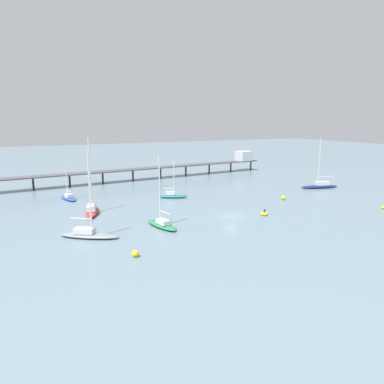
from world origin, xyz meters
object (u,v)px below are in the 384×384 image
at_px(sailboat_blue, 68,197).
at_px(mooring_buoy_near, 383,207).
at_px(sailboat_red, 92,209).
at_px(pier, 185,164).
at_px(mooring_buoy_far, 283,198).
at_px(sailboat_green, 162,223).
at_px(dinghy_yellow, 264,213).
at_px(sailboat_teal, 172,195).
at_px(sailboat_navy, 320,185).
at_px(mooring_buoy_outer, 135,253).
at_px(sailboat_gray, 88,233).

bearing_deg(sailboat_blue, mooring_buoy_near, -34.41).
bearing_deg(sailboat_red, pier, 42.99).
distance_m(sailboat_blue, mooring_buoy_far, 45.63).
relative_size(sailboat_green, mooring_buoy_far, 12.75).
bearing_deg(sailboat_green, sailboat_blue, 110.65).
distance_m(dinghy_yellow, mooring_buoy_far, 13.15).
relative_size(sailboat_teal, sailboat_green, 0.76).
relative_size(sailboat_red, sailboat_teal, 1.59).
height_order(sailboat_navy, mooring_buoy_outer, sailboat_navy).
distance_m(sailboat_gray, sailboat_green, 11.35).
bearing_deg(sailboat_navy, sailboat_green, -165.18).
bearing_deg(mooring_buoy_outer, sailboat_gray, 110.49).
height_order(sailboat_blue, mooring_buoy_far, sailboat_blue).
bearing_deg(sailboat_teal, sailboat_gray, -138.82).
bearing_deg(dinghy_yellow, sailboat_red, 152.34).
height_order(sailboat_gray, mooring_buoy_far, sailboat_gray).
height_order(sailboat_navy, dinghy_yellow, sailboat_navy).
height_order(sailboat_gray, sailboat_teal, sailboat_gray).
bearing_deg(sailboat_green, mooring_buoy_far, 11.92).
height_order(sailboat_red, mooring_buoy_near, sailboat_red).
bearing_deg(mooring_buoy_far, sailboat_gray, -171.32).
bearing_deg(mooring_buoy_outer, sailboat_teal, 58.44).
bearing_deg(sailboat_navy, mooring_buoy_far, -160.25).
bearing_deg(mooring_buoy_near, mooring_buoy_far, 128.17).
bearing_deg(sailboat_green, sailboat_gray, 179.85).
height_order(sailboat_gray, sailboat_green, sailboat_gray).
xyz_separation_m(pier, sailboat_navy, (21.35, -32.69, -2.96)).
distance_m(sailboat_navy, mooring_buoy_outer, 59.37).
height_order(sailboat_red, sailboat_green, sailboat_red).
bearing_deg(sailboat_navy, dinghy_yellow, -154.10).
xyz_separation_m(sailboat_navy, mooring_buoy_outer, (-54.93, -22.50, -0.31)).
bearing_deg(sailboat_navy, pier, 123.16).
height_order(sailboat_navy, mooring_buoy_near, sailboat_navy).
distance_m(pier, dinghy_yellow, 46.87).
bearing_deg(mooring_buoy_far, mooring_buoy_outer, -156.61).
relative_size(sailboat_gray, dinghy_yellow, 4.10).
bearing_deg(sailboat_teal, sailboat_blue, 156.97).
bearing_deg(sailboat_navy, sailboat_blue, 165.56).
height_order(sailboat_teal, mooring_buoy_far, sailboat_teal).
distance_m(dinghy_yellow, mooring_buoy_near, 23.52).
bearing_deg(sailboat_gray, sailboat_teal, 41.18).
relative_size(pier, sailboat_green, 6.92).
xyz_separation_m(sailboat_gray, sailboat_teal, (21.37, 18.69, -0.09)).
xyz_separation_m(sailboat_green, mooring_buoy_near, (41.73, -8.29, -0.33)).
bearing_deg(mooring_buoy_outer, mooring_buoy_far, 23.39).
xyz_separation_m(sailboat_green, mooring_buoy_far, (30.20, 6.37, -0.22)).
distance_m(sailboat_gray, dinghy_yellow, 30.73).
bearing_deg(sailboat_navy, mooring_buoy_outer, -157.72).
height_order(sailboat_navy, sailboat_blue, sailboat_navy).
bearing_deg(sailboat_green, mooring_buoy_near, -11.24).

